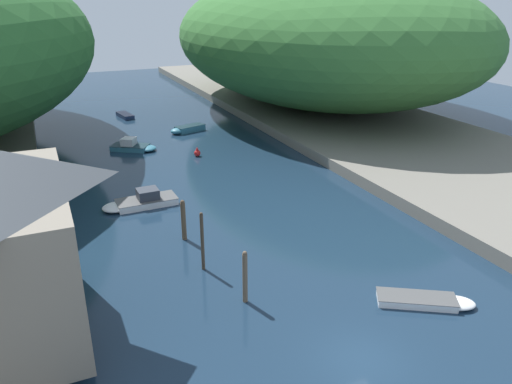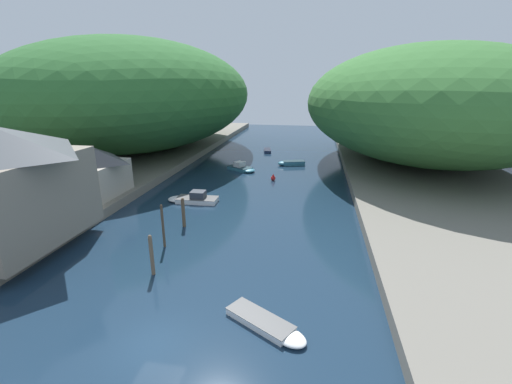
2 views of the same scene
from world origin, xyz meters
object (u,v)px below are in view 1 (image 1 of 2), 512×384
boat_far_right_bank (140,202)px  boat_open_rowboat (134,146)px  boat_near_quay (428,301)px  boat_red_skiff (186,129)px  channel_buoy_near (197,153)px  boat_navy_launch (124,115)px  person_on_quay (13,360)px

boat_far_right_bank → boat_open_rowboat: (2.50, 15.01, -0.00)m
boat_far_right_bank → boat_near_quay: boat_far_right_bank is taller
boat_far_right_bank → boat_red_skiff: (9.54, 19.79, -0.04)m
boat_open_rowboat → boat_red_skiff: size_ratio=1.10×
boat_near_quay → boat_open_rowboat: (-8.82, 34.25, 0.18)m
boat_near_quay → boat_red_skiff: boat_red_skiff is taller
boat_red_skiff → channel_buoy_near: channel_buoy_near is taller
boat_red_skiff → channel_buoy_near: 9.61m
boat_navy_launch → channel_buoy_near: (3.72, -20.49, 0.13)m
boat_navy_launch → boat_red_skiff: (5.36, -11.02, 0.10)m
boat_far_right_bank → person_on_quay: (-8.47, -17.79, 1.60)m
boat_near_quay → person_on_quay: size_ratio=3.00×
boat_open_rowboat → person_on_quay: 34.63m
boat_open_rowboat → boat_far_right_bank: bearing=23.5°
boat_far_right_bank → boat_open_rowboat: bearing=-10.9°
boat_far_right_bank → boat_near_quay: 22.32m
boat_red_skiff → boat_open_rowboat: bearing=107.1°
boat_near_quay → boat_navy_launch: bearing=-140.7°
boat_far_right_bank → boat_navy_launch: 31.09m
boat_near_quay → boat_open_rowboat: 35.37m
boat_far_right_bank → boat_red_skiff: 21.97m
channel_buoy_near → person_on_quay: size_ratio=0.57×
boat_red_skiff → boat_far_right_bank: bearing=137.2°
boat_far_right_bank → person_on_quay: size_ratio=3.40×
boat_near_quay → channel_buoy_near: channel_buoy_near is taller
boat_far_right_bank → person_on_quay: 19.77m
boat_navy_launch → channel_buoy_near: 20.83m
channel_buoy_near → boat_red_skiff: bearing=80.1°
boat_navy_launch → boat_near_quay: bearing=-92.0°
boat_open_rowboat → channel_buoy_near: size_ratio=5.16×
person_on_quay → boat_open_rowboat: bearing=-35.0°
boat_far_right_bank → boat_navy_launch: boat_far_right_bank is taller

